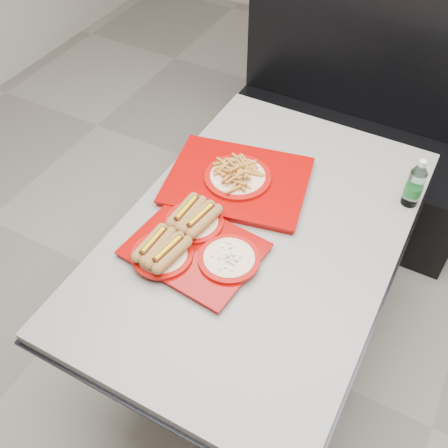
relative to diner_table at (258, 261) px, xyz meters
The scene contains 6 objects.
ground 0.58m from the diner_table, ahead, with size 6.00×6.00×0.00m, color gray.
diner_table is the anchor object (origin of this frame).
booth_bench 1.11m from the diner_table, 90.00° to the left, with size 1.30×0.57×1.35m.
tray_near 0.32m from the diner_table, 131.97° to the right, with size 0.44×0.38×0.09m.
tray_far 0.31m from the diner_table, 135.62° to the left, with size 0.58×0.49×0.10m.
water_bottle 0.61m from the diner_table, 42.51° to the left, with size 0.06×0.06×0.19m.
Camera 1 is at (0.46, -1.11, 2.08)m, focal length 42.00 mm.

